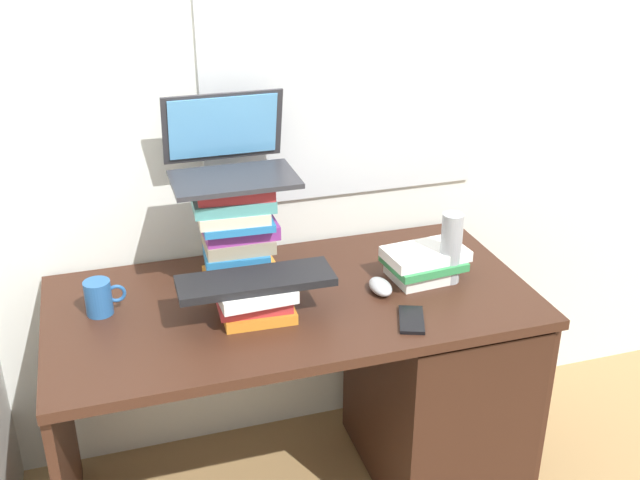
{
  "coord_description": "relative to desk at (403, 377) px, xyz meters",
  "views": [
    {
      "loc": [
        -0.49,
        -1.84,
        1.81
      ],
      "look_at": [
        0.08,
        -0.02,
        0.91
      ],
      "focal_mm": 42.94,
      "sensor_mm": 36.0,
      "label": 1
    }
  ],
  "objects": [
    {
      "name": "wall_back",
      "position": [
        -0.34,
        0.42,
        0.9
      ],
      "size": [
        6.0,
        0.06,
        2.6
      ],
      "color": "silver",
      "rests_on": "ground"
    },
    {
      "name": "desk",
      "position": [
        0.0,
        0.0,
        0.0
      ],
      "size": [
        1.38,
        0.69,
        0.73
      ],
      "color": "#381E14",
      "rests_on": "ground"
    },
    {
      "name": "book_stack_tall",
      "position": [
        -0.47,
        0.16,
        0.49
      ],
      "size": [
        0.25,
        0.19,
        0.32
      ],
      "color": "orange",
      "rests_on": "desk"
    },
    {
      "name": "book_stack_keyboard_riser",
      "position": [
        -0.47,
        -0.05,
        0.38
      ],
      "size": [
        0.21,
        0.17,
        0.1
      ],
      "color": "orange",
      "rests_on": "desk"
    },
    {
      "name": "book_stack_side",
      "position": [
        0.06,
        0.03,
        0.38
      ],
      "size": [
        0.25,
        0.19,
        0.09
      ],
      "color": "white",
      "rests_on": "desk"
    },
    {
      "name": "laptop",
      "position": [
        -0.47,
        0.22,
        0.7
      ],
      "size": [
        0.35,
        0.28,
        0.22
      ],
      "color": "#2D2D33",
      "rests_on": "book_stack_tall"
    },
    {
      "name": "keyboard",
      "position": [
        -0.47,
        -0.05,
        0.44
      ],
      "size": [
        0.42,
        0.15,
        0.02
      ],
      "primitive_type": "cube",
      "rotation": [
        0.0,
        0.0,
        -0.02
      ],
      "color": "black",
      "rests_on": "book_stack_keyboard_riser"
    },
    {
      "name": "computer_mouse",
      "position": [
        -0.09,
        -0.02,
        0.35
      ],
      "size": [
        0.06,
        0.1,
        0.04
      ],
      "primitive_type": "ellipsoid",
      "color": "#A5A8AD",
      "rests_on": "desk"
    },
    {
      "name": "mug",
      "position": [
        -0.87,
        0.1,
        0.38
      ],
      "size": [
        0.11,
        0.07,
        0.1
      ],
      "color": "#265999",
      "rests_on": "desk"
    },
    {
      "name": "water_bottle",
      "position": [
        0.13,
        -0.01,
        0.44
      ],
      "size": [
        0.06,
        0.06,
        0.21
      ],
      "primitive_type": "cylinder",
      "color": "#999EA5",
      "rests_on": "desk"
    },
    {
      "name": "cell_phone",
      "position": [
        -0.07,
        -0.2,
        0.33
      ],
      "size": [
        0.11,
        0.15,
        0.01
      ],
      "primitive_type": "cube",
      "rotation": [
        0.0,
        0.0,
        -0.37
      ],
      "color": "black",
      "rests_on": "desk"
    }
  ]
}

